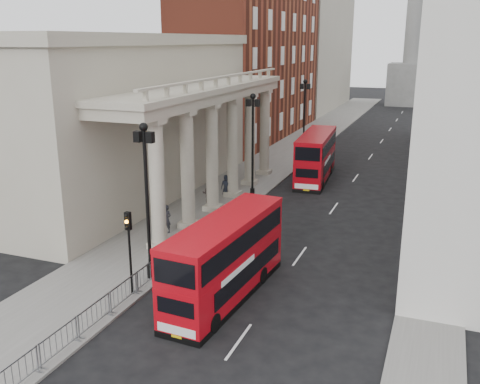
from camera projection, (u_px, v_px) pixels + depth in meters
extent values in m
plane|color=black|center=(119.00, 316.00, 24.81)|extent=(260.00, 260.00, 0.00)
cube|color=slate|center=(264.00, 169.00, 52.75)|extent=(6.00, 140.00, 0.12)
cube|color=slate|center=(441.00, 185.00, 47.04)|extent=(3.00, 140.00, 0.12)
cube|color=slate|center=(293.00, 172.00, 51.72)|extent=(0.20, 140.00, 0.14)
cube|color=#A9A28D|center=(129.00, 122.00, 42.95)|extent=(9.00, 28.00, 12.00)
cube|color=maroon|center=(254.00, 51.00, 68.49)|extent=(9.00, 32.00, 22.00)
cube|color=#A9A28D|center=(313.00, 53.00, 97.47)|extent=(9.00, 30.00, 20.00)
cube|color=#60605E|center=(409.00, 84.00, 104.17)|extent=(8.00, 8.00, 8.00)
cylinder|color=black|center=(151.00, 271.00, 28.47)|extent=(0.36, 0.36, 0.80)
cylinder|color=black|center=(147.00, 206.00, 27.48)|extent=(0.18, 0.18, 8.00)
sphere|color=black|center=(143.00, 127.00, 26.35)|extent=(0.44, 0.44, 0.44)
cube|color=black|center=(150.00, 137.00, 26.37)|extent=(0.35, 0.35, 0.55)
cube|color=black|center=(138.00, 137.00, 26.61)|extent=(0.35, 0.35, 0.55)
cylinder|color=black|center=(252.00, 193.00, 42.82)|extent=(0.36, 0.36, 0.80)
cylinder|color=black|center=(253.00, 149.00, 41.83)|extent=(0.18, 0.18, 8.00)
sphere|color=black|center=(253.00, 96.00, 40.71)|extent=(0.44, 0.44, 0.44)
cube|color=black|center=(257.00, 103.00, 40.72)|extent=(0.35, 0.35, 0.55)
cube|color=black|center=(249.00, 103.00, 40.97)|extent=(0.35, 0.35, 0.55)
cylinder|color=black|center=(303.00, 155.00, 57.17)|extent=(0.36, 0.36, 0.80)
cylinder|color=black|center=(304.00, 121.00, 56.19)|extent=(0.18, 0.18, 8.00)
sphere|color=black|center=(305.00, 81.00, 55.06)|extent=(0.44, 0.44, 0.44)
cube|color=black|center=(309.00, 87.00, 55.08)|extent=(0.35, 0.35, 0.55)
cube|color=black|center=(302.00, 86.00, 55.32)|extent=(0.35, 0.35, 0.55)
cylinder|color=black|center=(131.00, 262.00, 26.28)|extent=(0.12, 0.12, 3.40)
cube|color=black|center=(128.00, 221.00, 25.69)|extent=(0.28, 0.22, 0.90)
sphere|color=black|center=(126.00, 216.00, 25.49)|extent=(0.18, 0.18, 0.18)
sphere|color=orange|center=(127.00, 222.00, 25.57)|extent=(0.18, 0.18, 0.18)
sphere|color=black|center=(127.00, 228.00, 25.66)|extent=(0.18, 0.18, 0.18)
cube|color=gray|center=(16.00, 375.00, 19.37)|extent=(0.50, 2.30, 1.10)
cube|color=gray|center=(59.00, 342.00, 21.48)|extent=(0.50, 2.30, 1.10)
cube|color=gray|center=(94.00, 315.00, 23.58)|extent=(0.50, 2.30, 1.10)
cube|color=gray|center=(124.00, 292.00, 25.69)|extent=(0.50, 2.30, 1.10)
cube|color=gray|center=(149.00, 273.00, 27.80)|extent=(0.50, 2.30, 1.10)
cube|color=gray|center=(170.00, 257.00, 29.91)|extent=(0.50, 2.30, 1.10)
cube|color=gray|center=(189.00, 242.00, 32.02)|extent=(0.50, 2.30, 1.10)
cube|color=gray|center=(205.00, 230.00, 34.13)|extent=(0.50, 2.30, 1.10)
cube|color=#B40812|center=(226.00, 274.00, 26.39)|extent=(2.89, 9.50, 1.78)
cube|color=#B40812|center=(226.00, 239.00, 25.88)|extent=(2.89, 9.50, 1.56)
cube|color=#B40812|center=(226.00, 222.00, 25.64)|extent=(2.92, 9.54, 0.22)
cube|color=black|center=(226.00, 294.00, 26.68)|extent=(2.90, 9.50, 0.31)
cube|color=black|center=(226.00, 270.00, 26.33)|extent=(2.81, 7.72, 0.89)
cube|color=black|center=(226.00, 238.00, 25.86)|extent=(2.90, 8.97, 0.98)
cube|color=white|center=(176.00, 330.00, 22.50)|extent=(1.87, 0.19, 0.40)
cube|color=yellow|center=(177.00, 337.00, 22.57)|extent=(0.49, 0.07, 0.12)
cylinder|color=black|center=(174.00, 313.00, 24.18)|extent=(0.35, 0.91, 0.89)
cylinder|color=black|center=(213.00, 323.00, 23.36)|extent=(0.35, 0.91, 0.89)
cylinder|color=black|center=(227.00, 268.00, 28.91)|extent=(0.35, 0.91, 0.89)
cylinder|color=black|center=(262.00, 275.00, 28.09)|extent=(0.35, 0.91, 0.89)
cube|color=#A30710|center=(316.00, 166.00, 48.79)|extent=(3.16, 10.02, 1.88)
cube|color=#A30710|center=(316.00, 145.00, 48.26)|extent=(3.16, 10.02, 1.64)
cube|color=#A30710|center=(317.00, 135.00, 48.00)|extent=(3.20, 10.06, 0.23)
cube|color=black|center=(315.00, 178.00, 49.09)|extent=(3.18, 10.03, 0.33)
cube|color=black|center=(316.00, 163.00, 48.73)|extent=(3.06, 8.16, 0.94)
cube|color=black|center=(316.00, 144.00, 48.23)|extent=(3.17, 9.47, 1.03)
cube|color=white|center=(306.00, 186.00, 44.43)|extent=(1.97, 0.22, 0.42)
cube|color=yellow|center=(306.00, 190.00, 44.51)|extent=(0.52, 0.08, 0.12)
cylinder|color=black|center=(297.00, 183.00, 46.13)|extent=(0.38, 0.96, 0.94)
cylinder|color=black|center=(322.00, 185.00, 45.56)|extent=(0.38, 0.96, 0.94)
cylinder|color=black|center=(308.00, 168.00, 51.42)|extent=(0.38, 0.96, 0.94)
cylinder|color=black|center=(330.00, 169.00, 50.85)|extent=(0.38, 0.96, 0.94)
imported|color=black|center=(167.00, 219.00, 35.01)|extent=(0.73, 0.52, 1.86)
imported|color=#2A2322|center=(208.00, 193.00, 40.79)|extent=(1.08, 0.93, 1.90)
imported|color=black|center=(226.00, 185.00, 43.26)|extent=(0.95, 0.72, 1.76)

